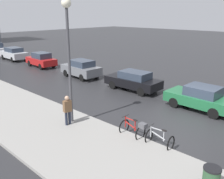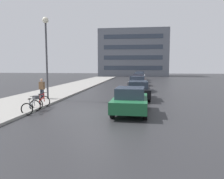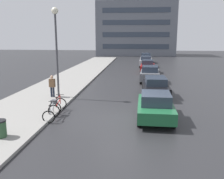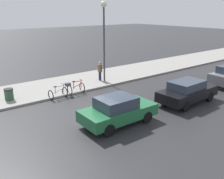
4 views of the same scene
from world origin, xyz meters
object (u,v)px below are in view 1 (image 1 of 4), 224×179
(bicycle_nearest, at_px, (160,139))
(car_black, at_px, (133,80))
(trash_bin, at_px, (211,179))
(streetlamp, at_px, (68,40))
(bicycle_second, at_px, (134,128))
(pedestrian, at_px, (67,110))
(car_green, at_px, (200,98))
(car_silver, at_px, (14,54))
(car_grey, at_px, (81,68))
(car_red, at_px, (41,60))

(bicycle_nearest, height_order, car_black, car_black)
(car_black, distance_m, trash_bin, 11.53)
(bicycle_nearest, distance_m, streetlamp, 6.35)
(bicycle_second, relative_size, pedestrian, 0.78)
(bicycle_second, bearing_deg, car_green, -6.56)
(car_green, distance_m, car_black, 5.50)
(streetlamp, bearing_deg, car_green, -31.33)
(bicycle_nearest, distance_m, car_silver, 25.73)
(bicycle_second, distance_m, streetlamp, 5.33)
(bicycle_second, bearing_deg, car_grey, 61.41)
(car_black, bearing_deg, car_grey, 91.42)
(bicycle_second, distance_m, car_grey, 12.30)
(car_silver, xyz_separation_m, trash_bin, (-7.06, -27.90, -0.36))
(bicycle_nearest, bearing_deg, car_green, 6.87)
(bicycle_nearest, height_order, trash_bin, bicycle_nearest)
(car_red, bearing_deg, car_black, -89.42)
(car_red, bearing_deg, streetlamp, -116.14)
(bicycle_nearest, xyz_separation_m, pedestrian, (-1.51, 4.58, 0.58))
(car_black, relative_size, pedestrian, 2.57)
(bicycle_nearest, distance_m, car_red, 19.72)
(car_green, distance_m, car_silver, 24.41)
(car_red, distance_m, car_silver, 6.24)
(car_grey, bearing_deg, streetlamp, -133.10)
(car_silver, bearing_deg, bicycle_second, -103.85)
(bicycle_second, distance_m, pedestrian, 3.58)
(car_black, height_order, car_red, car_red)
(car_green, height_order, car_red, car_red)
(car_grey, xyz_separation_m, pedestrian, (-7.29, -7.54, 0.14))
(car_black, bearing_deg, car_red, 90.58)
(bicycle_nearest, relative_size, car_green, 0.29)
(car_green, bearing_deg, car_grey, 89.00)
(car_grey, bearing_deg, pedestrian, -134.04)
(car_green, xyz_separation_m, streetlamp, (-6.70, 4.08, 3.70))
(bicycle_second, height_order, car_red, car_red)
(bicycle_nearest, height_order, streetlamp, streetlamp)
(bicycle_nearest, height_order, bicycle_second, bicycle_second)
(bicycle_second, relative_size, car_red, 0.33)
(bicycle_second, height_order, car_grey, car_grey)
(car_grey, height_order, car_red, car_grey)
(pedestrian, distance_m, streetlamp, 3.52)
(bicycle_nearest, distance_m, pedestrian, 4.86)
(car_black, bearing_deg, car_silver, 90.52)
(streetlamp, relative_size, trash_bin, 7.13)
(car_silver, height_order, pedestrian, pedestrian)
(car_silver, bearing_deg, car_red, -89.60)
(car_green, relative_size, car_silver, 0.92)
(bicycle_second, bearing_deg, bicycle_nearest, -85.38)
(car_green, bearing_deg, pedestrian, 151.13)
(streetlamp, bearing_deg, car_silver, 71.32)
(pedestrian, relative_size, trash_bin, 1.91)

